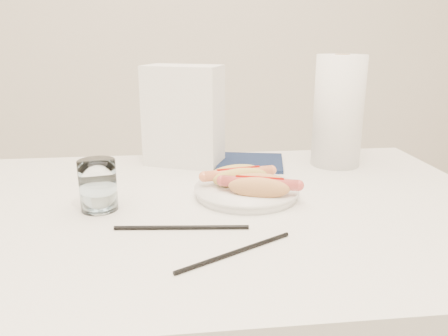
{
  "coord_description": "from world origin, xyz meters",
  "views": [
    {
      "loc": [
        -0.06,
        -0.84,
        1.08
      ],
      "look_at": [
        0.04,
        0.02,
        0.82
      ],
      "focal_mm": 35.86,
      "sensor_mm": 36.0,
      "label": 1
    }
  ],
  "objects": [
    {
      "name": "hotdog_right",
      "position": [
        0.1,
        -0.01,
        0.79
      ],
      "size": [
        0.15,
        0.09,
        0.04
      ],
      "rotation": [
        0.0,
        0.0,
        -0.31
      ],
      "color": "tan",
      "rests_on": "plate"
    },
    {
      "name": "hotdog_left",
      "position": [
        0.07,
        0.06,
        0.79
      ],
      "size": [
        0.15,
        0.08,
        0.04
      ],
      "rotation": [
        0.0,
        0.0,
        0.19
      ],
      "color": "#D8B456",
      "rests_on": "plate"
    },
    {
      "name": "paper_towel_roll",
      "position": [
        0.35,
        0.25,
        0.89
      ],
      "size": [
        0.16,
        0.16,
        0.28
      ],
      "primitive_type": "cylinder",
      "rotation": [
        0.0,
        0.0,
        0.36
      ],
      "color": "white",
      "rests_on": "table"
    },
    {
      "name": "napkin_box",
      "position": [
        -0.04,
        0.3,
        0.88
      ],
      "size": [
        0.22,
        0.17,
        0.25
      ],
      "primitive_type": "cube",
      "rotation": [
        0.0,
        0.0,
        -0.4
      ],
      "color": "white",
      "rests_on": "table"
    },
    {
      "name": "table",
      "position": [
        0.0,
        0.0,
        0.69
      ],
      "size": [
        1.2,
        0.8,
        0.75
      ],
      "color": "white",
      "rests_on": "ground"
    },
    {
      "name": "navy_napkin",
      "position": [
        0.14,
        0.28,
        0.75
      ],
      "size": [
        0.2,
        0.2,
        0.01
      ],
      "primitive_type": "cube",
      "rotation": [
        0.0,
        0.0,
        -0.21
      ],
      "color": "#131E3C",
      "rests_on": "table"
    },
    {
      "name": "plate",
      "position": [
        0.09,
        0.04,
        0.76
      ],
      "size": [
        0.23,
        0.23,
        0.02
      ],
      "primitive_type": "cylinder",
      "rotation": [
        0.0,
        0.0,
        0.09
      ],
      "color": "white",
      "rests_on": "table"
    },
    {
      "name": "chopstick_far",
      "position": [
        0.03,
        -0.22,
        0.75
      ],
      "size": [
        0.2,
        0.11,
        0.01
      ],
      "primitive_type": "cylinder",
      "rotation": [
        0.0,
        1.57,
        0.51
      ],
      "color": "black",
      "rests_on": "table"
    },
    {
      "name": "water_glass",
      "position": [
        -0.21,
        -0.0,
        0.8
      ],
      "size": [
        0.07,
        0.07,
        0.1
      ],
      "primitive_type": "cylinder",
      "color": "white",
      "rests_on": "table"
    },
    {
      "name": "chopstick_near",
      "position": [
        -0.05,
        -0.11,
        0.75
      ],
      "size": [
        0.24,
        0.03,
        0.01
      ],
      "primitive_type": "cylinder",
      "rotation": [
        0.0,
        1.57,
        -0.1
      ],
      "color": "black",
      "rests_on": "table"
    }
  ]
}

